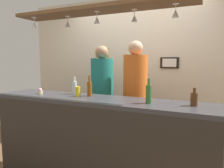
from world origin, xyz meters
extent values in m
plane|color=brown|center=(0.00, 0.00, 0.00)|extent=(8.00, 8.00, 0.00)
cube|color=beige|center=(0.00, 1.10, 1.30)|extent=(4.40, 0.06, 2.60)
cube|color=#38383D|center=(0.00, -0.35, 1.01)|extent=(2.70, 0.55, 0.04)
cube|color=#2D2823|center=(0.00, -0.60, 0.50)|extent=(2.65, 0.04, 0.99)
cube|color=brown|center=(0.00, -0.30, 2.06)|extent=(2.20, 0.36, 0.04)
cylinder|color=silver|center=(-0.90, -0.37, 2.03)|extent=(0.06, 0.06, 0.00)
cylinder|color=silver|center=(-0.90, -0.37, 2.01)|extent=(0.01, 0.01, 0.05)
cone|color=silver|center=(-0.90, -0.37, 1.94)|extent=(0.07, 0.07, 0.08)
cylinder|color=silver|center=(-0.46, -0.25, 2.03)|extent=(0.06, 0.06, 0.00)
cylinder|color=silver|center=(-0.46, -0.25, 2.01)|extent=(0.01, 0.01, 0.05)
cone|color=silver|center=(-0.46, -0.25, 1.94)|extent=(0.07, 0.07, 0.08)
cylinder|color=silver|center=(0.00, -0.32, 2.03)|extent=(0.06, 0.06, 0.00)
cylinder|color=silver|center=(0.00, -0.32, 2.01)|extent=(0.01, 0.01, 0.05)
cone|color=silver|center=(0.00, -0.32, 1.94)|extent=(0.07, 0.07, 0.08)
cylinder|color=silver|center=(0.42, -0.24, 2.03)|extent=(0.06, 0.06, 0.00)
cylinder|color=silver|center=(0.42, -0.24, 2.01)|extent=(0.01, 0.01, 0.05)
cone|color=silver|center=(0.42, -0.24, 1.94)|extent=(0.07, 0.07, 0.08)
cylinder|color=silver|center=(0.86, -0.29, 2.03)|extent=(0.06, 0.06, 0.00)
cylinder|color=silver|center=(0.86, -0.29, 2.01)|extent=(0.01, 0.01, 0.05)
cone|color=silver|center=(0.86, -0.29, 1.94)|extent=(0.07, 0.07, 0.08)
cube|color=#2D334C|center=(-0.27, 0.33, 0.40)|extent=(0.17, 0.18, 0.81)
cylinder|color=#1E7A75|center=(-0.27, 0.33, 1.16)|extent=(0.34, 0.34, 0.70)
sphere|color=#9E7556|center=(-0.27, 0.33, 1.60)|extent=(0.20, 0.20, 0.20)
cube|color=#2D334C|center=(0.26, 0.33, 0.42)|extent=(0.17, 0.18, 0.83)
cylinder|color=orange|center=(0.26, 0.33, 1.20)|extent=(0.34, 0.34, 0.72)
sphere|color=tan|center=(0.26, 0.33, 1.65)|extent=(0.21, 0.21, 0.21)
cylinder|color=silver|center=(-0.40, -0.21, 1.12)|extent=(0.06, 0.06, 0.17)
cylinder|color=silver|center=(-0.40, -0.21, 1.24)|extent=(0.03, 0.03, 0.06)
cylinder|color=#336B2D|center=(0.63, -0.37, 1.13)|extent=(0.06, 0.06, 0.19)
cylinder|color=#336B2D|center=(0.63, -0.37, 1.26)|extent=(0.03, 0.03, 0.07)
cylinder|color=brown|center=(-0.15, -0.26, 1.13)|extent=(0.06, 0.06, 0.18)
cylinder|color=brown|center=(-0.15, -0.26, 1.26)|extent=(0.03, 0.03, 0.08)
cylinder|color=#512D14|center=(1.07, -0.31, 1.10)|extent=(0.07, 0.07, 0.13)
cylinder|color=#512D14|center=(1.07, -0.31, 1.19)|extent=(0.03, 0.03, 0.05)
cylinder|color=yellow|center=(-0.27, -0.33, 1.10)|extent=(0.07, 0.07, 0.12)
cylinder|color=beige|center=(-0.83, -0.38, 1.06)|extent=(0.06, 0.06, 0.04)
sphere|color=pink|center=(-0.83, -0.38, 1.09)|extent=(0.05, 0.05, 0.05)
cube|color=black|center=(0.61, 1.06, 1.44)|extent=(0.30, 0.02, 0.18)
cube|color=white|center=(0.61, 1.05, 1.44)|extent=(0.23, 0.01, 0.14)
cube|color=#B29338|center=(-0.64, 1.06, 1.54)|extent=(0.26, 0.02, 0.34)
cube|color=white|center=(-0.64, 1.05, 1.54)|extent=(0.20, 0.01, 0.26)
camera|label=1|loc=(1.15, -2.44, 1.48)|focal=32.86mm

